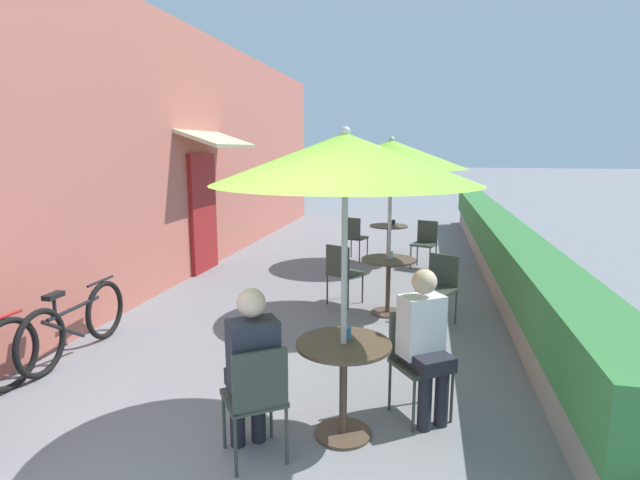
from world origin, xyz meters
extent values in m
cube|color=#C66B5B|center=(-2.55, 7.07, 2.10)|extent=(0.24, 14.14, 4.20)
cube|color=maroon|center=(-2.39, 6.36, 1.05)|extent=(0.08, 0.96, 2.10)
cube|color=beige|center=(-2.08, 6.36, 2.35)|extent=(0.78, 1.80, 0.30)
cube|color=gray|center=(2.75, 6.97, 0.23)|extent=(0.44, 13.14, 0.45)
cube|color=#387A3D|center=(2.75, 6.97, 0.73)|extent=(0.60, 12.49, 0.56)
cylinder|color=brown|center=(0.93, 1.63, 0.01)|extent=(0.44, 0.44, 0.02)
cylinder|color=brown|center=(0.93, 1.63, 0.38)|extent=(0.06, 0.06, 0.73)
cylinder|color=brown|center=(0.93, 1.63, 0.74)|extent=(0.72, 0.72, 0.02)
cylinder|color=#B7B7BC|center=(0.93, 1.63, 1.12)|extent=(0.04, 0.04, 2.24)
cone|color=#8CD138|center=(0.93, 1.63, 2.11)|extent=(1.91, 1.91, 0.36)
sphere|color=#B7B7BC|center=(0.93, 1.63, 2.30)|extent=(0.07, 0.07, 0.07)
cube|color=#384238|center=(1.50, 2.03, 0.45)|extent=(0.56, 0.56, 0.04)
cube|color=#384238|center=(1.40, 2.18, 0.66)|extent=(0.33, 0.24, 0.42)
cylinder|color=#384238|center=(1.46, 1.78, 0.23)|extent=(0.02, 0.02, 0.45)
cylinder|color=#384238|center=(1.75, 1.98, 0.23)|extent=(0.02, 0.02, 0.45)
cylinder|color=#384238|center=(1.25, 2.07, 0.23)|extent=(0.02, 0.02, 0.45)
cylinder|color=#384238|center=(1.55, 2.28, 0.23)|extent=(0.02, 0.02, 0.45)
cylinder|color=#23232D|center=(1.54, 1.83, 0.24)|extent=(0.11, 0.11, 0.47)
cylinder|color=#23232D|center=(1.67, 1.93, 0.24)|extent=(0.11, 0.11, 0.47)
cube|color=#23232D|center=(1.55, 1.95, 0.53)|extent=(0.45, 0.47, 0.12)
cube|color=white|center=(1.49, 2.04, 0.78)|extent=(0.40, 0.37, 0.50)
sphere|color=beige|center=(1.50, 2.03, 1.15)|extent=(0.20, 0.20, 0.20)
cube|color=#384238|center=(0.35, 1.23, 0.45)|extent=(0.56, 0.56, 0.04)
cube|color=#384238|center=(0.46, 1.08, 0.66)|extent=(0.33, 0.24, 0.42)
cylinder|color=#384238|center=(0.40, 1.48, 0.23)|extent=(0.02, 0.02, 0.45)
cylinder|color=#384238|center=(0.10, 1.27, 0.23)|extent=(0.02, 0.02, 0.45)
cylinder|color=#384238|center=(0.60, 1.18, 0.23)|extent=(0.02, 0.02, 0.45)
cylinder|color=#384238|center=(0.31, 0.98, 0.23)|extent=(0.02, 0.02, 0.45)
cylinder|color=#23232D|center=(0.31, 1.42, 0.24)|extent=(0.11, 0.11, 0.47)
cylinder|color=#23232D|center=(0.18, 1.33, 0.24)|extent=(0.11, 0.11, 0.47)
cube|color=#23232D|center=(0.30, 1.30, 0.53)|extent=(0.45, 0.47, 0.12)
cube|color=#282D38|center=(0.36, 1.21, 0.78)|extent=(0.40, 0.37, 0.50)
sphere|color=beige|center=(0.35, 1.23, 1.15)|extent=(0.20, 0.20, 0.20)
cylinder|color=teal|center=(0.93, 1.72, 0.80)|extent=(0.07, 0.07, 0.09)
cylinder|color=brown|center=(1.04, 4.61, 0.01)|extent=(0.44, 0.44, 0.02)
cylinder|color=brown|center=(1.04, 4.61, 0.38)|extent=(0.06, 0.06, 0.73)
cylinder|color=brown|center=(1.04, 4.61, 0.74)|extent=(0.72, 0.72, 0.02)
cylinder|color=#B7B7BC|center=(1.04, 4.61, 1.12)|extent=(0.04, 0.04, 2.24)
cone|color=#8CD138|center=(1.04, 4.61, 2.11)|extent=(1.91, 1.91, 0.36)
sphere|color=#B7B7BC|center=(1.04, 4.61, 2.30)|extent=(0.07, 0.07, 0.07)
cube|color=#384238|center=(1.67, 4.30, 0.45)|extent=(0.54, 0.54, 0.04)
cube|color=#384238|center=(1.75, 4.47, 0.66)|extent=(0.35, 0.19, 0.42)
cylinder|color=#384238|center=(1.43, 4.22, 0.23)|extent=(0.02, 0.02, 0.45)
cylinder|color=#384238|center=(1.75, 4.06, 0.23)|extent=(0.02, 0.02, 0.45)
cylinder|color=#384238|center=(1.59, 4.54, 0.23)|extent=(0.02, 0.02, 0.45)
cylinder|color=#384238|center=(1.91, 4.38, 0.23)|extent=(0.02, 0.02, 0.45)
cube|color=#384238|center=(0.41, 4.92, 0.45)|extent=(0.54, 0.54, 0.04)
cube|color=#384238|center=(0.33, 4.75, 0.66)|extent=(0.35, 0.19, 0.42)
cylinder|color=#384238|center=(0.65, 5.00, 0.23)|extent=(0.02, 0.02, 0.45)
cylinder|color=#384238|center=(0.33, 5.16, 0.23)|extent=(0.02, 0.02, 0.45)
cylinder|color=#384238|center=(0.50, 4.68, 0.23)|extent=(0.02, 0.02, 0.45)
cylinder|color=#384238|center=(0.17, 4.84, 0.23)|extent=(0.02, 0.02, 0.45)
cylinder|color=white|center=(1.06, 4.67, 0.80)|extent=(0.07, 0.07, 0.09)
cylinder|color=brown|center=(0.83, 7.55, 0.01)|extent=(0.44, 0.44, 0.02)
cylinder|color=brown|center=(0.83, 7.55, 0.38)|extent=(0.06, 0.06, 0.73)
cylinder|color=brown|center=(0.83, 7.55, 0.74)|extent=(0.72, 0.72, 0.02)
cylinder|color=#B7B7BC|center=(0.83, 7.55, 1.12)|extent=(0.04, 0.04, 2.24)
cone|color=#8CD138|center=(0.83, 7.55, 2.11)|extent=(1.91, 1.91, 0.36)
sphere|color=#B7B7BC|center=(0.83, 7.55, 2.30)|extent=(0.07, 0.07, 0.07)
cube|color=#384238|center=(1.49, 7.33, 0.45)|extent=(0.51, 0.51, 0.04)
cube|color=#384238|center=(1.55, 7.51, 0.66)|extent=(0.37, 0.15, 0.42)
cylinder|color=#384238|center=(1.26, 7.22, 0.23)|extent=(0.02, 0.02, 0.45)
cylinder|color=#384238|center=(1.61, 7.10, 0.23)|extent=(0.02, 0.02, 0.45)
cylinder|color=#384238|center=(1.38, 7.56, 0.23)|extent=(0.02, 0.02, 0.45)
cylinder|color=#384238|center=(1.72, 7.44, 0.23)|extent=(0.02, 0.02, 0.45)
cube|color=#384238|center=(0.16, 7.78, 0.45)|extent=(0.51, 0.51, 0.04)
cube|color=#384238|center=(0.10, 7.60, 0.66)|extent=(0.37, 0.15, 0.42)
cylinder|color=#384238|center=(0.39, 7.89, 0.23)|extent=(0.02, 0.02, 0.45)
cylinder|color=#384238|center=(0.05, 8.00, 0.23)|extent=(0.02, 0.02, 0.45)
cylinder|color=#384238|center=(0.28, 7.55, 0.23)|extent=(0.02, 0.02, 0.45)
cylinder|color=#384238|center=(-0.06, 7.66, 0.23)|extent=(0.02, 0.02, 0.45)
cylinder|color=#232328|center=(0.91, 7.68, 0.80)|extent=(0.07, 0.07, 0.09)
torus|color=black|center=(-2.17, 1.72, 0.34)|extent=(0.10, 0.69, 0.68)
cylinder|color=#B21E1E|center=(-2.17, 1.68, 0.70)|extent=(0.06, 0.46, 0.03)
torus|color=black|center=(-2.11, 3.05, 0.34)|extent=(0.07, 0.68, 0.68)
torus|color=black|center=(-2.09, 2.02, 0.34)|extent=(0.07, 0.68, 0.68)
cylinder|color=black|center=(-2.10, 2.54, 0.52)|extent=(0.06, 0.80, 0.04)
cylinder|color=black|center=(-2.10, 2.36, 0.36)|extent=(0.05, 0.59, 0.39)
cylinder|color=black|center=(-2.10, 2.26, 0.63)|extent=(0.04, 0.04, 0.24)
cube|color=black|center=(-2.10, 2.26, 0.74)|extent=(0.10, 0.22, 0.05)
cylinder|color=black|center=(-2.11, 3.01, 0.69)|extent=(0.04, 0.46, 0.03)
camera|label=1|loc=(1.48, -1.86, 2.18)|focal=28.00mm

